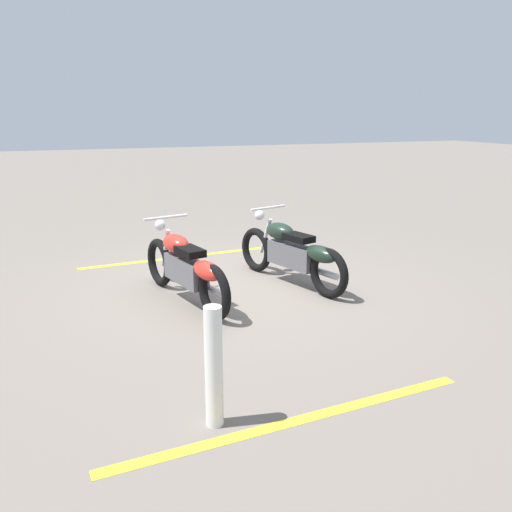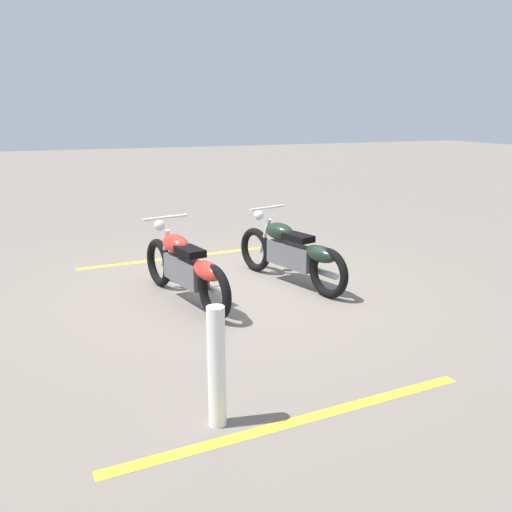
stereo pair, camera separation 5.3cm
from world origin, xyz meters
name	(u,v)px [view 2 (the right image)]	position (x,y,z in m)	size (l,w,h in m)	color
ground_plane	(235,288)	(0.00, 0.00, 0.00)	(60.00, 60.00, 0.00)	slate
motorcycle_bright_foreground	(186,268)	(0.31, -0.77, 0.46)	(2.20, 0.76, 1.04)	black
motorcycle_dark_foreground	(292,252)	(0.13, 0.80, 0.46)	(2.18, 0.83, 1.04)	black
bollard_post	(217,367)	(3.15, -1.29, 0.49)	(0.14, 0.14, 0.98)	white
parking_stripe_near	(175,258)	(-1.87, -0.39, 0.00)	(3.20, 0.12, 0.01)	yellow
parking_stripe_mid	(300,420)	(3.35, -0.66, 0.00)	(3.20, 0.12, 0.01)	yellow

